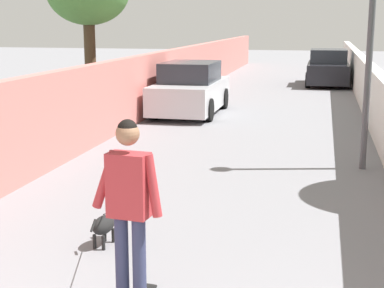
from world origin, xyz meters
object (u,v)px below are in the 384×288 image
at_px(car_far, 328,69).
at_px(lamp_post, 373,3).
at_px(dog, 105,224).
at_px(car_near, 190,90).
at_px(person_skateboarder, 129,197).

bearing_deg(car_far, lamp_post, -177.66).
relative_size(dog, car_near, 0.45).
relative_size(lamp_post, car_far, 1.15).
bearing_deg(person_skateboarder, dog, 29.39).
height_order(dog, car_near, car_near).
distance_m(person_skateboarder, car_far, 20.88).
distance_m(dog, car_far, 19.50).
xyz_separation_m(lamp_post, person_skateboarder, (-6.12, 2.50, -1.90)).
relative_size(person_skateboarder, car_far, 0.46).
height_order(lamp_post, car_near, lamp_post).
bearing_deg(car_near, car_far, -24.29).
xyz_separation_m(dog, car_near, (10.36, 1.29, 0.44)).
height_order(dog, car_far, car_far).
relative_size(dog, car_far, 0.47).
bearing_deg(car_far, person_skateboarder, 174.78).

